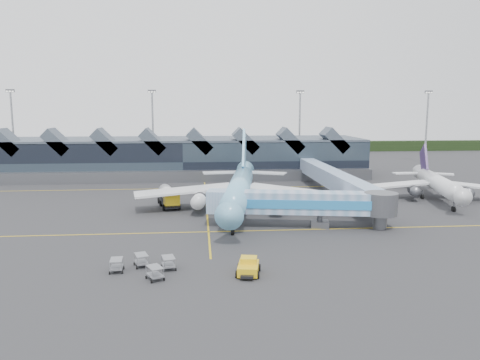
{
  "coord_description": "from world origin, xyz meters",
  "views": [
    {
      "loc": [
        -1.15,
        -71.57,
        17.16
      ],
      "look_at": [
        5.7,
        6.65,
        5.0
      ],
      "focal_mm": 35.0,
      "sensor_mm": 36.0,
      "label": 1
    }
  ],
  "objects": [
    {
      "name": "terminal",
      "position": [
        -5.07,
        47.35,
        4.88
      ],
      "size": [
        90.0,
        22.25,
        12.52
      ],
      "color": "black",
      "rests_on": "ground"
    },
    {
      "name": "jet_bridge",
      "position": [
        14.86,
        -6.73,
        3.5
      ],
      "size": [
        27.16,
        8.23,
        5.35
      ],
      "rotation": [
        0.0,
        0.0,
        -0.17
      ],
      "color": "#7199BD",
      "rests_on": "ground"
    },
    {
      "name": "ground",
      "position": [
        0.0,
        0.0,
        0.0
      ],
      "size": [
        260.0,
        260.0,
        0.0
      ],
      "primitive_type": "plane",
      "color": "#2D2D2F",
      "rests_on": "ground"
    },
    {
      "name": "main_airliner",
      "position": [
        5.55,
        5.66,
        3.94
      ],
      "size": [
        35.94,
        41.71,
        13.41
      ],
      "rotation": [
        0.0,
        0.0,
        -0.15
      ],
      "color": "#6DBADD",
      "rests_on": "ground"
    },
    {
      "name": "fuel_truck",
      "position": [
        -6.7,
        9.98,
        1.88
      ],
      "size": [
        4.43,
        10.06,
        3.35
      ],
      "rotation": [
        0.0,
        0.0,
        0.22
      ],
      "color": "black",
      "rests_on": "ground"
    },
    {
      "name": "baggage_carts",
      "position": [
        -6.98,
        -23.49,
        0.77
      ],
      "size": [
        6.93,
        6.44,
        1.37
      ],
      "rotation": [
        0.0,
        0.0,
        0.22
      ],
      "color": "gray",
      "rests_on": "ground"
    },
    {
      "name": "pushback_tug",
      "position": [
        3.79,
        -25.2,
        0.75
      ],
      "size": [
        2.92,
        4.06,
        1.68
      ],
      "rotation": [
        0.0,
        0.0,
        -0.18
      ],
      "color": "gold",
      "rests_on": "ground"
    },
    {
      "name": "taxi_stripes",
      "position": [
        0.0,
        10.0,
        0.01
      ],
      "size": [
        120.0,
        60.0,
        0.01
      ],
      "color": "gold",
      "rests_on": "ground"
    },
    {
      "name": "tree_line_far",
      "position": [
        0.0,
        110.0,
        2.0
      ],
      "size": [
        260.0,
        4.0,
        4.0
      ],
      "primitive_type": "cube",
      "color": "black",
      "rests_on": "ground"
    },
    {
      "name": "regional_jet",
      "position": [
        43.53,
        11.98,
        3.17
      ],
      "size": [
        26.02,
        28.87,
        9.98
      ],
      "rotation": [
        0.0,
        0.0,
        -0.22
      ],
      "color": "silver",
      "rests_on": "ground"
    },
    {
      "name": "light_masts",
      "position": [
        21.0,
        62.8,
        12.49
      ],
      "size": [
        132.4,
        42.56,
        22.45
      ],
      "color": "#919499",
      "rests_on": "ground"
    }
  ]
}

